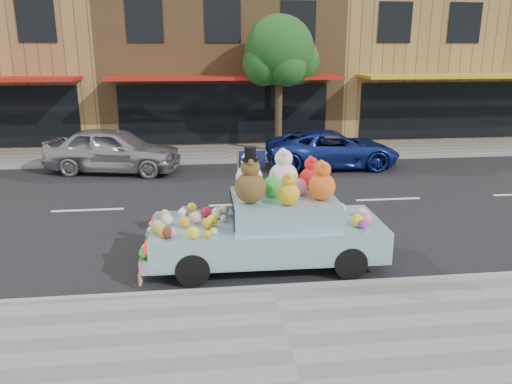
{
  "coord_description": "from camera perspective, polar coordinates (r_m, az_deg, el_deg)",
  "views": [
    {
      "loc": [
        -1.15,
        -12.56,
        3.99
      ],
      "look_at": [
        -0.03,
        -3.13,
        1.25
      ],
      "focal_mm": 35.0,
      "sensor_mm": 36.0,
      "label": 1
    }
  ],
  "objects": [
    {
      "name": "storefront_mid",
      "position": [
        24.56,
        -4.28,
        15.27
      ],
      "size": [
        10.0,
        9.8,
        7.3
      ],
      "color": "olive",
      "rests_on": "ground"
    },
    {
      "name": "storefront_right",
      "position": [
        26.95,
        18.23,
        14.61
      ],
      "size": [
        10.0,
        9.8,
        7.3
      ],
      "color": "olive",
      "rests_on": "ground"
    },
    {
      "name": "car_blue",
      "position": [
        17.5,
        8.7,
        4.88
      ],
      "size": [
        4.63,
        2.23,
        1.27
      ],
      "primitive_type": "imported",
      "rotation": [
        0.0,
        0.0,
        1.54
      ],
      "color": "navy",
      "rests_on": "ground"
    },
    {
      "name": "ground",
      "position": [
        13.23,
        -1.5,
        -1.45
      ],
      "size": [
        120.0,
        120.0,
        0.0
      ],
      "primitive_type": "plane",
      "color": "black",
      "rests_on": "ground"
    },
    {
      "name": "street_tree",
      "position": [
        19.37,
        2.72,
        15.22
      ],
      "size": [
        3.0,
        2.7,
        5.22
      ],
      "color": "#38281C",
      "rests_on": "ground"
    },
    {
      "name": "far_sidewalk",
      "position": [
        19.49,
        -3.3,
        4.46
      ],
      "size": [
        60.0,
        3.0,
        0.12
      ],
      "primitive_type": "cube",
      "color": "gray",
      "rests_on": "ground"
    },
    {
      "name": "far_kerb",
      "position": [
        18.03,
        -3.0,
        3.52
      ],
      "size": [
        60.0,
        0.12,
        0.13
      ],
      "primitive_type": "cube",
      "color": "gray",
      "rests_on": "ground"
    },
    {
      "name": "car_silver",
      "position": [
        17.22,
        -15.99,
        4.65
      ],
      "size": [
        4.69,
        2.69,
        1.5
      ],
      "primitive_type": "imported",
      "rotation": [
        0.0,
        0.0,
        1.35
      ],
      "color": "#A3A2A7",
      "rests_on": "ground"
    },
    {
      "name": "near_sidewalk",
      "position": [
        7.31,
        3.47,
        -16.44
      ],
      "size": [
        60.0,
        3.0,
        0.12
      ],
      "primitive_type": "cube",
      "color": "gray",
      "rests_on": "ground"
    },
    {
      "name": "near_kerb",
      "position": [
        8.6,
        1.68,
        -11.08
      ],
      "size": [
        60.0,
        0.12,
        0.13
      ],
      "primitive_type": "cube",
      "color": "gray",
      "rests_on": "ground"
    },
    {
      "name": "art_car",
      "position": [
        9.41,
        1.48,
        -3.63
      ],
      "size": [
        4.51,
        1.83,
        2.35
      ],
      "rotation": [
        0.0,
        0.0,
        -0.02
      ],
      "color": "black",
      "rests_on": "ground"
    }
  ]
}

